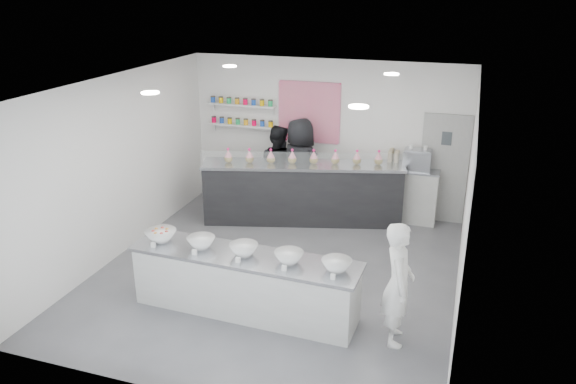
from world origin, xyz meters
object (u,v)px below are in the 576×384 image
object	(u,v)px
prep_counter	(245,283)
staff_right	(300,167)
espresso_machine	(417,160)
woman_prep	(398,284)
staff_left	(277,168)
back_bar	(303,193)
espresso_ledge	(400,194)

from	to	relation	value
prep_counter	staff_right	xyz separation A→B (m)	(-0.32, 3.63, 0.53)
prep_counter	espresso_machine	size ratio (longest dim) A/B	6.46
prep_counter	woman_prep	bearing A→B (deg)	1.39
woman_prep	staff_left	bearing A→B (deg)	26.98
back_bar	woman_prep	bearing A→B (deg)	-71.25
back_bar	staff_right	xyz separation A→B (m)	(-0.16, 0.35, 0.39)
prep_counter	woman_prep	world-z (taller)	woman_prep
espresso_ledge	espresso_machine	xyz separation A→B (m)	(0.27, 0.00, 0.71)
staff_left	espresso_ledge	bearing A→B (deg)	-165.85
staff_right	prep_counter	bearing A→B (deg)	117.72
back_bar	staff_right	size ratio (longest dim) A/B	1.94
espresso_ledge	woman_prep	distance (m)	4.02
espresso_ledge	back_bar	bearing A→B (deg)	-159.02
espresso_ledge	espresso_machine	size ratio (longest dim) A/B	2.81
woman_prep	espresso_machine	bearing A→B (deg)	-7.48
espresso_machine	woman_prep	world-z (taller)	woman_prep
staff_right	espresso_machine	bearing A→B (deg)	-148.97
prep_counter	staff_left	bearing A→B (deg)	104.42
back_bar	staff_left	bearing A→B (deg)	128.58
staff_left	woman_prep	bearing A→B (deg)	137.55
espresso_ledge	espresso_machine	bearing A→B (deg)	0.00
woman_prep	staff_right	bearing A→B (deg)	22.77
prep_counter	espresso_ledge	world-z (taller)	espresso_ledge
back_bar	espresso_machine	bearing A→B (deg)	2.94
prep_counter	back_bar	xyz separation A→B (m)	(-0.16, 3.28, 0.14)
espresso_machine	woman_prep	size ratio (longest dim) A/B	0.30
espresso_machine	woman_prep	distance (m)	4.00
staff_left	espresso_machine	bearing A→B (deg)	-166.27
espresso_machine	staff_right	xyz separation A→B (m)	(-2.19, -0.32, -0.27)
back_bar	espresso_machine	size ratio (longest dim) A/B	7.53
prep_counter	back_bar	world-z (taller)	back_bar
prep_counter	espresso_machine	bearing A→B (deg)	66.64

